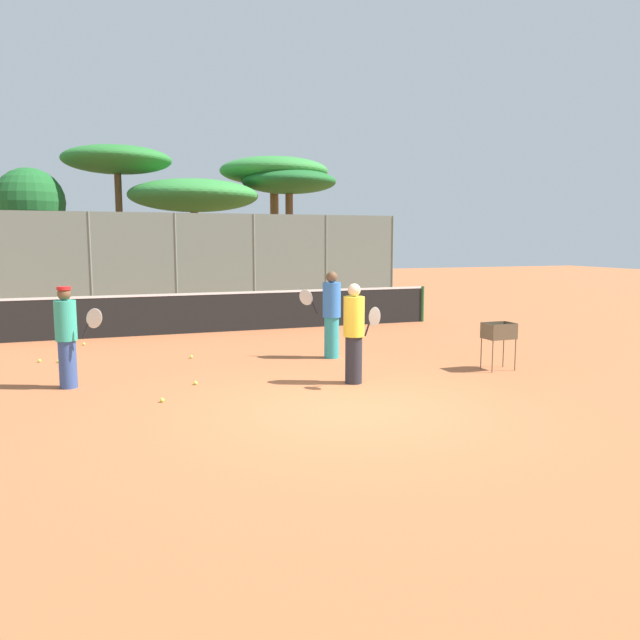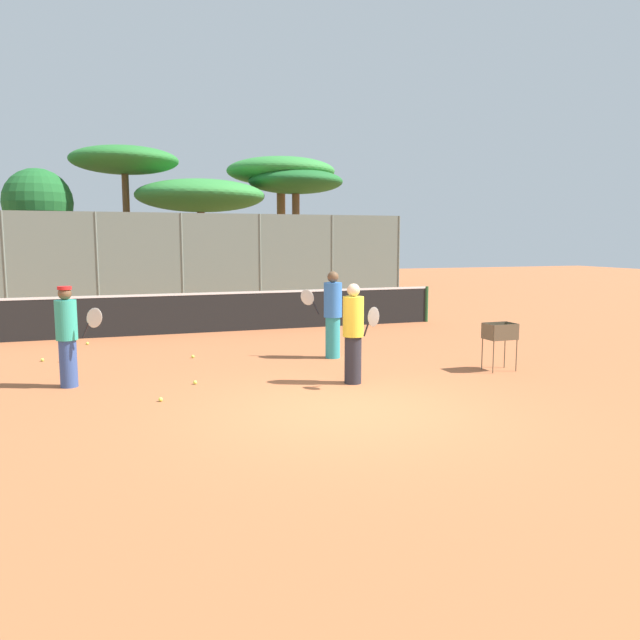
% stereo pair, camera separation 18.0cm
% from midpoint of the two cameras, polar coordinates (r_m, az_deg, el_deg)
% --- Properties ---
extents(ground_plane, '(80.00, 80.00, 0.00)m').
position_cam_midpoint_polar(ground_plane, '(9.12, 3.09, -8.31)').
color(ground_plane, '#B26038').
extents(tennis_net, '(12.02, 0.10, 1.07)m').
position_cam_midpoint_polar(tennis_net, '(16.96, -7.85, 0.84)').
color(tennis_net, '#26592D').
rests_on(tennis_net, ground_plane).
extents(back_fence, '(20.27, 0.08, 3.57)m').
position_cam_midpoint_polar(back_fence, '(26.87, -12.30, 5.75)').
color(back_fence, slate).
rests_on(back_fence, ground_plane).
extents(tree_0, '(5.73, 5.73, 6.78)m').
position_cam_midpoint_polar(tree_0, '(34.02, -3.45, 13.28)').
color(tree_0, brown).
rests_on(tree_0, ground_plane).
extents(tree_1, '(3.02, 3.02, 5.63)m').
position_cam_midpoint_polar(tree_1, '(31.04, -24.24, 9.74)').
color(tree_1, brown).
rests_on(tree_1, ground_plane).
extents(tree_2, '(4.91, 4.91, 6.06)m').
position_cam_midpoint_polar(tree_2, '(33.13, -2.08, 12.39)').
color(tree_2, brown).
rests_on(tree_2, ground_plane).
extents(tree_3, '(6.24, 6.24, 5.36)m').
position_cam_midpoint_polar(tree_3, '(31.43, -10.72, 11.05)').
color(tree_3, brown).
rests_on(tree_3, ground_plane).
extents(tree_4, '(5.07, 5.07, 6.84)m').
position_cam_midpoint_polar(tree_4, '(31.94, -17.29, 13.66)').
color(tree_4, brown).
rests_on(tree_4, ground_plane).
extents(player_white_outfit, '(0.80, 0.59, 1.70)m').
position_cam_midpoint_polar(player_white_outfit, '(11.17, -21.67, -1.29)').
color(player_white_outfit, '#334C8C').
rests_on(player_white_outfit, ground_plane).
extents(player_red_cap, '(0.81, 0.63, 1.81)m').
position_cam_midpoint_polar(player_red_cap, '(12.96, 1.54, 0.58)').
color(player_red_cap, teal).
rests_on(player_red_cap, ground_plane).
extents(player_yellow_shirt, '(0.39, 0.90, 1.72)m').
position_cam_midpoint_polar(player_yellow_shirt, '(10.66, 3.56, -1.15)').
color(player_yellow_shirt, '#26262D').
rests_on(player_yellow_shirt, ground_plane).
extents(ball_cart, '(0.56, 0.41, 0.90)m').
position_cam_midpoint_polar(ball_cart, '(12.23, 16.53, -1.35)').
color(ball_cart, brown).
rests_on(ball_cart, ground_plane).
extents(tennis_ball_0, '(0.07, 0.07, 0.07)m').
position_cam_midpoint_polar(tennis_ball_0, '(10.92, -10.89, -5.63)').
color(tennis_ball_0, '#D1E54C').
rests_on(tennis_ball_0, ground_plane).
extents(tennis_ball_1, '(0.07, 0.07, 0.07)m').
position_cam_midpoint_polar(tennis_ball_1, '(13.87, -23.71, -3.36)').
color(tennis_ball_1, '#D1E54C').
rests_on(tennis_ball_1, ground_plane).
extents(tennis_ball_2, '(0.07, 0.07, 0.07)m').
position_cam_midpoint_polar(tennis_ball_2, '(13.65, -22.26, -3.45)').
color(tennis_ball_2, '#D1E54C').
rests_on(tennis_ball_2, ground_plane).
extents(tennis_ball_3, '(0.07, 0.07, 0.07)m').
position_cam_midpoint_polar(tennis_ball_3, '(13.32, -11.17, -3.29)').
color(tennis_ball_3, '#D1E54C').
rests_on(tennis_ball_3, ground_plane).
extents(tennis_ball_4, '(0.07, 0.07, 0.07)m').
position_cam_midpoint_polar(tennis_ball_4, '(9.90, -13.86, -7.06)').
color(tennis_ball_4, '#D1E54C').
rests_on(tennis_ball_4, ground_plane).
extents(tennis_ball_5, '(0.07, 0.07, 0.07)m').
position_cam_midpoint_polar(tennis_ball_5, '(15.67, -20.19, -2.02)').
color(tennis_ball_5, '#D1E54C').
rests_on(tennis_ball_5, ground_plane).
extents(parked_car, '(4.20, 1.70, 1.60)m').
position_cam_midpoint_polar(parked_car, '(30.09, -18.97, 3.52)').
color(parked_car, white).
rests_on(parked_car, ground_plane).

